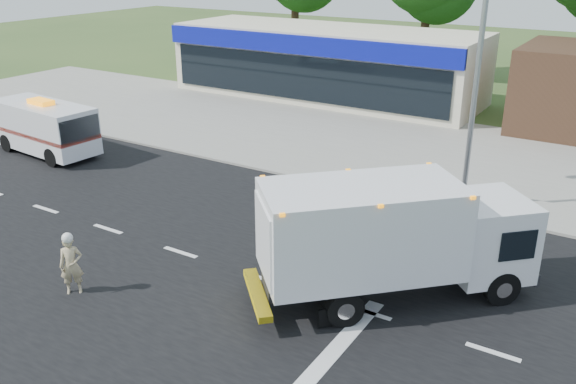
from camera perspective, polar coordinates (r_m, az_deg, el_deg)
name	(u,v)px	position (r m, az deg, el deg)	size (l,w,h in m)	color
ground	(266,280)	(16.50, -2.08, -8.24)	(120.00, 120.00, 0.00)	#385123
road_asphalt	(266,280)	(16.50, -2.08, -8.22)	(60.00, 14.00, 0.02)	black
sidewalk	(387,184)	(23.07, 9.28, 0.74)	(60.00, 2.40, 0.12)	gray
parking_apron	(438,145)	(28.26, 13.89, 4.25)	(60.00, 9.00, 0.02)	gray
lane_markings	(282,319)	(14.90, -0.60, -11.78)	(55.20, 7.00, 0.01)	silver
ems_box_truck	(391,233)	(15.11, 9.60, -3.83)	(6.56, 6.46, 3.12)	black
emergency_worker	(71,264)	(16.48, -19.63, -6.33)	(0.67, 0.68, 1.70)	tan
ambulance_van	(46,127)	(27.91, -21.67, 5.66)	(5.19, 2.36, 2.38)	silver
retail_strip_mall	(326,62)	(36.55, 3.58, 12.01)	(18.00, 6.20, 4.00)	beige
traffic_signal_pole	(458,61)	(20.50, 15.63, 11.70)	(3.51, 0.25, 8.00)	gray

